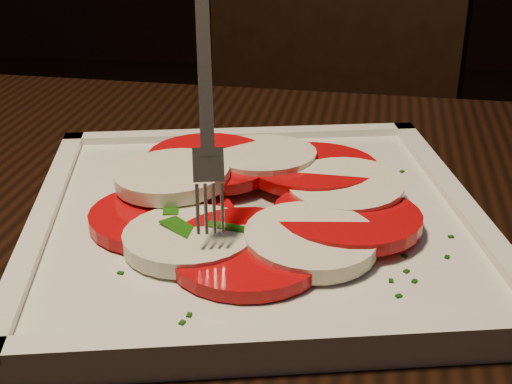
{
  "coord_description": "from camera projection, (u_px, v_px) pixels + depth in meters",
  "views": [
    {
      "loc": [
        -0.19,
        -0.59,
        0.98
      ],
      "look_at": [
        -0.23,
        -0.17,
        0.78
      ],
      "focal_mm": 50.0,
      "sensor_mm": 36.0,
      "label": 1
    }
  ],
  "objects": [
    {
      "name": "chair",
      "position": [
        302.0,
        166.0,
        1.13
      ],
      "size": [
        0.54,
        0.54,
        0.93
      ],
      "rotation": [
        0.0,
        0.0,
        -0.37
      ],
      "color": "black",
      "rests_on": "ground"
    },
    {
      "name": "plate",
      "position": [
        256.0,
        222.0,
        0.48
      ],
      "size": [
        0.34,
        0.34,
        0.01
      ],
      "primitive_type": "cube",
      "rotation": [
        0.0,
        0.0,
        0.18
      ],
      "color": "white",
      "rests_on": "table"
    },
    {
      "name": "caprese_salad",
      "position": [
        256.0,
        199.0,
        0.47
      ],
      "size": [
        0.23,
        0.26,
        0.02
      ],
      "color": "#C1040C",
      "rests_on": "plate"
    },
    {
      "name": "fork",
      "position": [
        205.0,
        88.0,
        0.42
      ],
      "size": [
        0.05,
        0.08,
        0.14
      ],
      "primitive_type": null,
      "rotation": [
        0.0,
        0.0,
        0.18
      ],
      "color": "white",
      "rests_on": "caprese_salad"
    }
  ]
}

